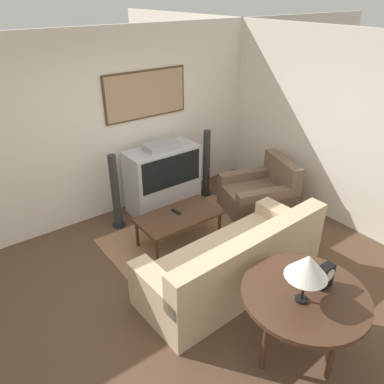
{
  "coord_description": "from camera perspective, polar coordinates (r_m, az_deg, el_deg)",
  "views": [
    {
      "loc": [
        -2.02,
        -2.73,
        3.11
      ],
      "look_at": [
        0.56,
        0.74,
        0.75
      ],
      "focal_mm": 35.0,
      "sensor_mm": 36.0,
      "label": 1
    }
  ],
  "objects": [
    {
      "name": "wall_right",
      "position": [
        5.67,
        21.99,
        8.45
      ],
      "size": [
        0.06,
        12.0,
        2.7
      ],
      "color": "silver",
      "rests_on": "ground_plane"
    },
    {
      "name": "speaker_tower_right",
      "position": [
        6.21,
        2.22,
        4.16
      ],
      "size": [
        0.2,
        0.2,
        1.13
      ],
      "color": "black",
      "rests_on": "ground_plane"
    },
    {
      "name": "ground_plane",
      "position": [
        4.6,
        -0.13,
        -13.88
      ],
      "size": [
        12.0,
        12.0,
        0.0
      ],
      "primitive_type": "plane",
      "color": "brown"
    },
    {
      "name": "console_table",
      "position": [
        3.61,
        16.79,
        -15.3
      ],
      "size": [
        1.13,
        1.13,
        0.74
      ],
      "color": "#472D1E",
      "rests_on": "ground_plane"
    },
    {
      "name": "couch",
      "position": [
        4.44,
        6.5,
        -10.81
      ],
      "size": [
        2.27,
        0.99,
        0.86
      ],
      "rotation": [
        0.0,
        0.0,
        3.18
      ],
      "color": "#CCB289",
      "rests_on": "ground_plane"
    },
    {
      "name": "mantel_clock",
      "position": [
        3.62,
        19.62,
        -11.95
      ],
      "size": [
        0.15,
        0.1,
        0.23
      ],
      "color": "black",
      "rests_on": "console_table"
    },
    {
      "name": "remote",
      "position": [
        5.07,
        -2.45,
        -3.0
      ],
      "size": [
        0.07,
        0.16,
        0.02
      ],
      "color": "black",
      "rests_on": "coffee_table"
    },
    {
      "name": "armchair",
      "position": [
        5.95,
        10.25,
        -0.42
      ],
      "size": [
        1.21,
        1.12,
        0.82
      ],
      "rotation": [
        0.0,
        0.0,
        -1.89
      ],
      "color": "brown",
      "rests_on": "ground_plane"
    },
    {
      "name": "area_rug",
      "position": [
        5.34,
        -0.72,
        -6.93
      ],
      "size": [
        2.2,
        1.45,
        0.01
      ],
      "color": "#99704C",
      "rests_on": "ground_plane"
    },
    {
      "name": "wall_back",
      "position": [
        5.55,
        -13.43,
        9.42
      ],
      "size": [
        12.0,
        0.1,
        2.7
      ],
      "color": "silver",
      "rests_on": "ground_plane"
    },
    {
      "name": "table_lamp",
      "position": [
        3.25,
        17.19,
        -10.8
      ],
      "size": [
        0.36,
        0.36,
        0.48
      ],
      "color": "black",
      "rests_on": "console_table"
    },
    {
      "name": "coffee_table",
      "position": [
        5.04,
        -2.02,
        -3.92
      ],
      "size": [
        1.12,
        0.61,
        0.44
      ],
      "color": "#472D1E",
      "rests_on": "ground_plane"
    },
    {
      "name": "tv",
      "position": [
        5.82,
        -4.48,
        2.12
      ],
      "size": [
        1.11,
        0.54,
        1.1
      ],
      "color": "#B7B7BC",
      "rests_on": "ground_plane"
    },
    {
      "name": "speaker_tower_left",
      "position": [
        5.43,
        -11.57,
        -0.25
      ],
      "size": [
        0.2,
        0.2,
        1.13
      ],
      "color": "black",
      "rests_on": "ground_plane"
    }
  ]
}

